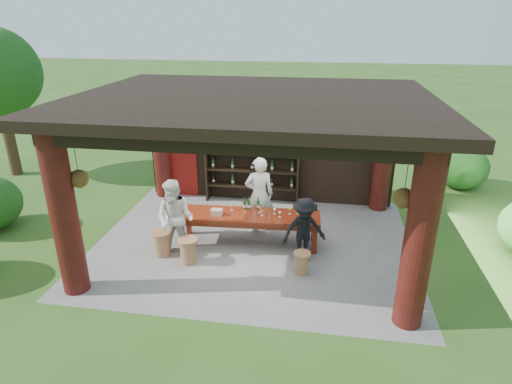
# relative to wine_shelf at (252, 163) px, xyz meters

# --- Properties ---
(ground) EXTENTS (90.00, 90.00, 0.00)m
(ground) POSITION_rel_wine_shelf_xyz_m (0.44, -2.45, -1.18)
(ground) COLOR #2D5119
(ground) RESTS_ON ground
(pavilion) EXTENTS (7.50, 6.00, 3.60)m
(pavilion) POSITION_rel_wine_shelf_xyz_m (0.43, -2.02, 0.95)
(pavilion) COLOR slate
(pavilion) RESTS_ON ground
(wine_shelf) EXTENTS (2.69, 0.41, 2.36)m
(wine_shelf) POSITION_rel_wine_shelf_xyz_m (0.00, 0.00, 0.00)
(wine_shelf) COLOR black
(wine_shelf) RESTS_ON ground
(tasting_table) EXTENTS (3.35, 1.03, 0.75)m
(tasting_table) POSITION_rel_wine_shelf_xyz_m (0.33, -2.47, -0.55)
(tasting_table) COLOR #54200C
(tasting_table) RESTS_ON ground
(stool_near_left) EXTENTS (0.44, 0.44, 0.57)m
(stool_near_left) POSITION_rel_wine_shelf_xyz_m (-0.82, -3.55, -0.88)
(stool_near_left) COLOR #9A613D
(stool_near_left) RESTS_ON ground
(stool_near_right) EXTENTS (0.36, 0.36, 0.48)m
(stool_near_right) POSITION_rel_wine_shelf_xyz_m (1.66, -3.56, -0.93)
(stool_near_right) COLOR #9A613D
(stool_near_right) RESTS_ON ground
(stool_far_left) EXTENTS (0.44, 0.44, 0.57)m
(stool_far_left) POSITION_rel_wine_shelf_xyz_m (-1.51, -3.33, -0.88)
(stool_far_left) COLOR #9A613D
(stool_far_left) RESTS_ON ground
(host) EXTENTS (0.80, 0.63, 1.94)m
(host) POSITION_rel_wine_shelf_xyz_m (0.48, -1.79, -0.22)
(host) COLOR white
(host) RESTS_ON ground
(guest_woman) EXTENTS (0.91, 0.74, 1.79)m
(guest_woman) POSITION_rel_wine_shelf_xyz_m (-1.16, -3.26, -0.29)
(guest_woman) COLOR silver
(guest_woman) RESTS_ON ground
(guest_man) EXTENTS (1.10, 0.87, 1.49)m
(guest_man) POSITION_rel_wine_shelf_xyz_m (1.66, -3.06, -0.44)
(guest_man) COLOR black
(guest_man) RESTS_ON ground
(table_bottles) EXTENTS (0.40, 0.13, 0.31)m
(table_bottles) POSITION_rel_wine_shelf_xyz_m (0.33, -2.16, -0.28)
(table_bottles) COLOR #194C1E
(table_bottles) RESTS_ON tasting_table
(table_glasses) EXTENTS (1.84, 0.32, 0.15)m
(table_glasses) POSITION_rel_wine_shelf_xyz_m (0.70, -2.41, -0.36)
(table_glasses) COLOR silver
(table_glasses) RESTS_ON tasting_table
(napkin_basket) EXTENTS (0.27, 0.19, 0.14)m
(napkin_basket) POSITION_rel_wine_shelf_xyz_m (-0.39, -2.62, -0.36)
(napkin_basket) COLOR #BF6672
(napkin_basket) RESTS_ON tasting_table
(shrubs) EXTENTS (23.05, 8.67, 1.36)m
(shrubs) POSITION_rel_wine_shelf_xyz_m (0.56, -1.89, -0.64)
(shrubs) COLOR #194C14
(shrubs) RESTS_ON ground
(trees) EXTENTS (22.35, 10.26, 4.80)m
(trees) POSITION_rel_wine_shelf_xyz_m (4.36, -1.59, 2.18)
(trees) COLOR #3F2819
(trees) RESTS_ON ground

